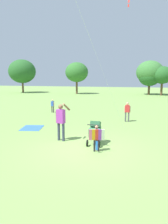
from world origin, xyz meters
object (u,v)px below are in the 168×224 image
Objects in this scene: person_sitting_far at (127,110)px; person_red_shirt at (53,105)px; child_with_butterfly_kite at (97,136)px; picnic_blanket at (32,128)px; person_adult_flyer at (61,119)px; stroller at (95,130)px.

person_red_shirt is at bearing 163.04° from person_sitting_far.
child_with_butterfly_kite is 0.79× the size of picnic_blanket.
picnic_blanket is (-2.56, 1.72, -1.01)m from person_adult_flyer.
stroller is at bearing -0.43° from person_adult_flyer.
person_red_shirt reaches higher than picnic_blanket.
person_adult_flyer reaches higher than picnic_blanket.
person_adult_flyer is 1.66m from stroller.
person_red_shirt is at bearing 127.28° from stroller.
child_with_butterfly_kite is 0.95× the size of person_red_shirt.
person_sitting_far is at bearing 33.00° from picnic_blanket.
person_adult_flyer is 1.62× the size of stroller.
person_red_shirt is at bearing 102.42° from picnic_blanket.
stroller is 0.84× the size of person_sitting_far.
person_red_shirt is 0.85× the size of person_sitting_far.
picnic_blanket is (1.16, -5.27, -0.65)m from person_red_shirt.
stroller is 5.17m from person_sitting_far.
person_adult_flyer is at bearing 153.61° from child_with_butterfly_kite.
person_sitting_far is at bearing 83.36° from child_with_butterfly_kite.
person_adult_flyer is at bearing -61.96° from person_red_shirt.
stroller is at bearing -100.90° from person_sitting_far.
picnic_blanket is (-4.17, 1.73, -0.60)m from stroller.
person_adult_flyer is 1.60× the size of person_red_shirt.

